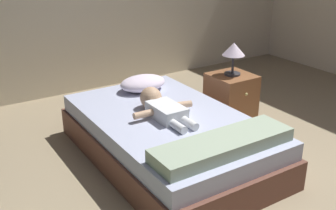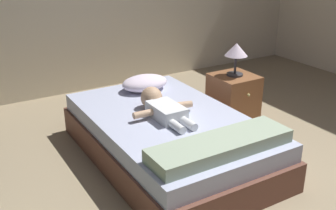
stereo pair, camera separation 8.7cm
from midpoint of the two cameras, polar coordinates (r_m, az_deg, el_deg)
name	(u,v)px [view 1 (the left image)]	position (r m, az deg, el deg)	size (l,w,h in m)	color
ground_plane	(274,204)	(3.03, 13.85, -13.38)	(8.00, 8.00, 0.00)	gray
bed	(168,138)	(3.42, -0.73, -4.60)	(1.18, 1.93, 0.39)	brown
pillow	(143,83)	(3.90, -4.20, 3.08)	(0.45, 0.32, 0.14)	white
baby	(161,107)	(3.34, -1.69, -0.26)	(0.55, 0.68, 0.19)	white
toothbrush	(185,109)	(3.47, 1.62, -0.50)	(0.06, 0.17, 0.02)	#2A90E1
nightstand	(231,98)	(4.16, 8.21, 1.01)	(0.41, 0.44, 0.49)	brown
lamp	(234,51)	(4.01, 8.59, 7.49)	(0.22, 0.22, 0.32)	#333338
blanket	(223,145)	(2.80, 6.89, -5.57)	(1.06, 0.30, 0.10)	#9DB094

